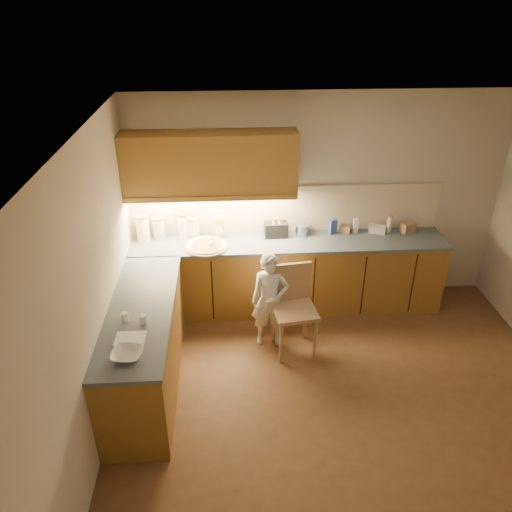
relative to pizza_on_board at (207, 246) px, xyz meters
name	(u,v)px	position (x,y,z in m)	size (l,w,h in m)	color
room	(362,251)	(1.35, -1.59, 0.73)	(4.54, 4.50, 2.62)	#50321B
l_counter	(245,295)	(0.43, -0.34, -0.48)	(3.77, 2.62, 0.92)	olive
backsplash	(287,209)	(0.97, 0.40, 0.27)	(3.75, 0.02, 0.58)	beige
upper_cabinets	(210,164)	(0.07, 0.24, 0.91)	(1.95, 0.36, 0.73)	olive
pizza_on_board	(207,246)	(0.00, 0.00, 0.00)	(0.50, 0.50, 0.20)	tan
child	(270,300)	(0.69, -0.60, -0.38)	(0.41, 0.27, 1.12)	silver
wooden_chair	(293,303)	(0.93, -0.69, -0.37)	(0.50, 0.50, 0.99)	tan
mixing_bowl	(127,354)	(-0.60, -1.91, 0.01)	(0.26, 0.26, 0.06)	silver
canister_a	(143,228)	(-0.75, 0.24, 0.14)	(0.16, 0.16, 0.32)	white
canister_b	(159,227)	(-0.57, 0.30, 0.11)	(0.15, 0.15, 0.27)	beige
canister_c	(184,225)	(-0.27, 0.31, 0.13)	(0.17, 0.17, 0.31)	silver
canister_d	(193,227)	(-0.16, 0.30, 0.10)	(0.15, 0.15, 0.25)	beige
oil_jug	(219,227)	(0.15, 0.25, 0.11)	(0.12, 0.10, 0.30)	#B39423
toaster	(276,229)	(0.83, 0.25, 0.07)	(0.28, 0.17, 0.18)	black
steel_pot	(302,229)	(1.15, 0.28, 0.04)	(0.17, 0.17, 0.13)	#A7A7AC
blue_box	(333,227)	(1.53, 0.28, 0.07)	(0.09, 0.06, 0.18)	#33479A
card_box_a	(345,229)	(1.69, 0.30, 0.03)	(0.13, 0.09, 0.09)	#987B52
white_bottle	(356,226)	(1.82, 0.29, 0.07)	(0.06, 0.06, 0.18)	white
flat_pack	(377,229)	(2.08, 0.28, 0.02)	(0.20, 0.14, 0.08)	silver
tall_jar	(390,224)	(2.23, 0.27, 0.09)	(0.07, 0.07, 0.22)	silver
card_box_b	(408,227)	(2.46, 0.26, 0.04)	(0.16, 0.13, 0.13)	#A97B5B
dough_cloth	(130,339)	(-0.62, -1.67, -0.01)	(0.26, 0.20, 0.02)	white
spice_jar_a	(125,317)	(-0.70, -1.39, 0.02)	(0.06, 0.06, 0.08)	white
spice_jar_b	(143,319)	(-0.53, -1.44, 0.02)	(0.07, 0.07, 0.09)	silver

